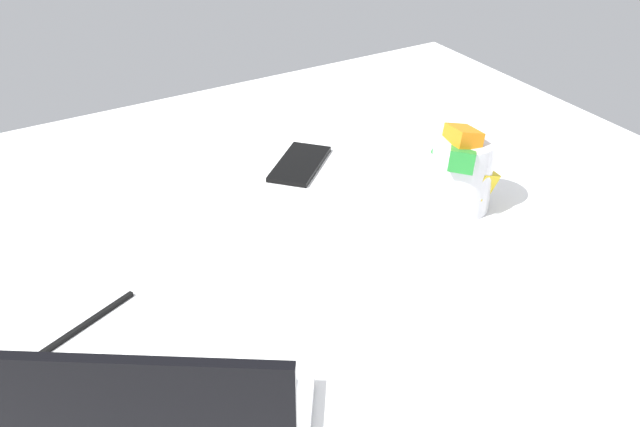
{
  "coord_description": "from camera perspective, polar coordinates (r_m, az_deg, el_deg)",
  "views": [
    {
      "loc": [
        25.32,
        71.4,
        79.03
      ],
      "look_at": [
        -21.64,
        -7.58,
        24.0
      ],
      "focal_mm": 44.52,
      "sensor_mm": 36.0,
      "label": 1
    }
  ],
  "objects": [
    {
      "name": "charger_cable",
      "position": [
        1.0,
        -16.89,
        -7.9
      ],
      "size": [
        15.72,
        7.6,
        0.6
      ],
      "primitive_type": "cube",
      "rotation": [
        0.0,
        0.0,
        0.43
      ],
      "color": "black",
      "rests_on": "bed_mattress"
    },
    {
      "name": "cell_phone",
      "position": [
        1.32,
        -1.48,
        3.59
      ],
      "size": [
        14.93,
        14.45,
        0.8
      ],
      "primitive_type": "cube",
      "rotation": [
        0.0,
        0.0,
        2.31
      ],
      "color": "black",
      "rests_on": "bed_mattress"
    },
    {
      "name": "snack_cup",
      "position": [
        1.19,
        10.19,
        2.91
      ],
      "size": [
        10.39,
        10.15,
        13.68
      ],
      "color": "silver",
      "rests_on": "bed_mattress"
    },
    {
      "name": "bed_mattress",
      "position": [
        1.03,
        -8.4,
        -12.26
      ],
      "size": [
        180.0,
        140.0,
        18.0
      ],
      "primitive_type": "cube",
      "color": "white",
      "rests_on": "ground"
    }
  ]
}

